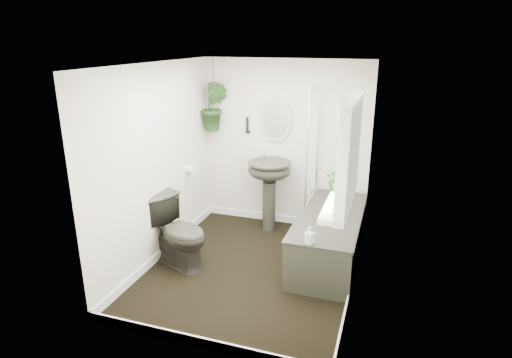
% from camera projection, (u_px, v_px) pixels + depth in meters
% --- Properties ---
extents(floor, '(2.30, 2.80, 0.02)m').
position_uv_depth(floor, '(252.00, 269.00, 4.97)').
color(floor, black).
rests_on(floor, ground).
extents(ceiling, '(2.30, 2.80, 0.02)m').
position_uv_depth(ceiling, '(251.00, 63.00, 4.23)').
color(ceiling, white).
rests_on(ceiling, ground).
extents(wall_back, '(2.30, 0.02, 2.30)m').
position_uv_depth(wall_back, '(285.00, 145.00, 5.87)').
color(wall_back, '#F0E4CE').
rests_on(wall_back, ground).
extents(wall_front, '(2.30, 0.02, 2.30)m').
position_uv_depth(wall_front, '(193.00, 227.00, 3.33)').
color(wall_front, '#F0E4CE').
rests_on(wall_front, ground).
extents(wall_left, '(0.02, 2.80, 2.30)m').
position_uv_depth(wall_left, '(157.00, 165.00, 4.95)').
color(wall_left, '#F0E4CE').
rests_on(wall_left, ground).
extents(wall_right, '(0.02, 2.80, 2.30)m').
position_uv_depth(wall_right, '(362.00, 186.00, 4.26)').
color(wall_right, '#F0E4CE').
rests_on(wall_right, ground).
extents(skirting, '(2.30, 2.80, 0.10)m').
position_uv_depth(skirting, '(252.00, 265.00, 4.95)').
color(skirting, white).
rests_on(skirting, floor).
extents(bathtub, '(0.72, 1.72, 0.58)m').
position_uv_depth(bathtub, '(329.00, 237.00, 5.08)').
color(bathtub, '#282821').
rests_on(bathtub, floor).
extents(bath_screen, '(0.04, 0.72, 1.40)m').
position_uv_depth(bath_screen, '(313.00, 145.00, 5.31)').
color(bath_screen, silver).
rests_on(bath_screen, bathtub).
extents(shower_box, '(0.20, 0.10, 0.35)m').
position_uv_depth(shower_box, '(345.00, 120.00, 5.44)').
color(shower_box, white).
rests_on(shower_box, wall_back).
extents(oval_mirror, '(0.46, 0.03, 0.62)m').
position_uv_depth(oval_mirror, '(275.00, 119.00, 5.76)').
color(oval_mirror, beige).
rests_on(oval_mirror, wall_back).
extents(wall_sconce, '(0.04, 0.04, 0.22)m').
position_uv_depth(wall_sconce, '(247.00, 125.00, 5.90)').
color(wall_sconce, black).
rests_on(wall_sconce, wall_back).
extents(toilet_roll_holder, '(0.11, 0.11, 0.11)m').
position_uv_depth(toilet_roll_holder, '(190.00, 169.00, 5.64)').
color(toilet_roll_holder, white).
rests_on(toilet_roll_holder, wall_left).
extents(window_recess, '(0.08, 1.00, 0.90)m').
position_uv_depth(window_recess, '(350.00, 154.00, 3.49)').
color(window_recess, white).
rests_on(window_recess, wall_right).
extents(window_sill, '(0.18, 1.00, 0.04)m').
position_uv_depth(window_sill, '(338.00, 201.00, 3.64)').
color(window_sill, white).
rests_on(window_sill, wall_right).
extents(window_blinds, '(0.01, 0.86, 0.76)m').
position_uv_depth(window_blinds, '(344.00, 153.00, 3.50)').
color(window_blinds, white).
rests_on(window_blinds, wall_right).
extents(toilet, '(0.92, 0.74, 0.82)m').
position_uv_depth(toilet, '(179.00, 232.00, 4.96)').
color(toilet, '#282821').
rests_on(toilet, floor).
extents(pedestal_sink, '(0.63, 0.55, 0.98)m').
position_uv_depth(pedestal_sink, '(269.00, 196.00, 5.84)').
color(pedestal_sink, '#282821').
rests_on(pedestal_sink, floor).
extents(sill_plant, '(0.23, 0.21, 0.22)m').
position_uv_depth(sill_plant, '(337.00, 179.00, 3.80)').
color(sill_plant, black).
rests_on(sill_plant, window_sill).
extents(hanging_plant, '(0.42, 0.37, 0.66)m').
position_uv_depth(hanging_plant, '(214.00, 107.00, 5.86)').
color(hanging_plant, black).
rests_on(hanging_plant, ceiling).
extents(soap_bottle, '(0.11, 0.11, 0.18)m').
position_uv_depth(soap_bottle, '(310.00, 235.00, 4.28)').
color(soap_bottle, '#342628').
rests_on(soap_bottle, bathtub).
extents(hanging_pot, '(0.16, 0.16, 0.12)m').
position_uv_depth(hanging_pot, '(214.00, 87.00, 5.78)').
color(hanging_pot, '#3F312A').
rests_on(hanging_pot, ceiling).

